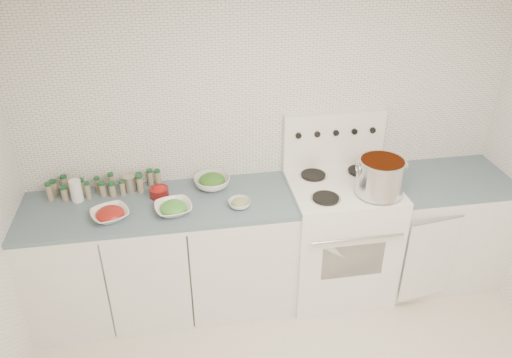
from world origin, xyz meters
name	(u,v)px	position (x,y,z in m)	size (l,w,h in m)	color
room_walls	(336,207)	(0.00, 0.00, 1.56)	(3.54, 3.04, 2.52)	white
counter_left	(164,256)	(-0.82, 1.19, 0.45)	(1.85, 0.62, 0.90)	white
stove	(338,233)	(0.48, 1.19, 0.50)	(0.76, 0.70, 1.36)	white
counter_right	(438,228)	(1.30, 1.19, 0.45)	(0.89, 0.68, 0.90)	white
stock_pot	(381,175)	(0.67, 1.02, 1.08)	(0.34, 0.32, 0.25)	silver
bowl_tomato	(110,214)	(-1.13, 1.07, 0.93)	(0.31, 0.31, 0.08)	white
bowl_snowpea	(173,208)	(-0.72, 1.07, 0.93)	(0.28, 0.28, 0.08)	white
bowl_broccoli	(212,181)	(-0.44, 1.35, 0.95)	(0.30, 0.30, 0.10)	white
bowl_zucchini	(240,203)	(-0.28, 1.06, 0.93)	(0.17, 0.17, 0.06)	white
bowl_pepper	(159,192)	(-0.81, 1.29, 0.94)	(0.13, 0.13, 0.08)	#621110
salt_canister	(76,191)	(-1.37, 1.33, 0.98)	(0.08, 0.08, 0.16)	white
tin_can	(130,183)	(-1.02, 1.40, 0.96)	(0.09, 0.09, 0.11)	#A9A38F
spice_cluster	(102,185)	(-1.21, 1.40, 0.96)	(0.77, 0.15, 0.14)	gray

